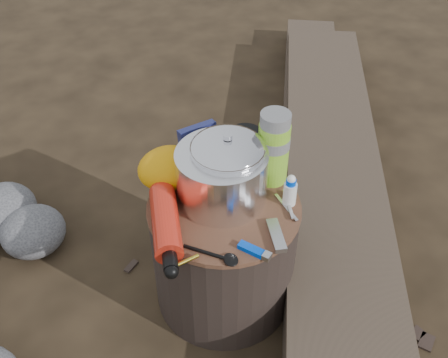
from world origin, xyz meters
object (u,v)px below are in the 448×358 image
object	(u,v)px
log_main	(331,168)
camping_pot	(228,167)
fuel_bottle	(166,222)
thermos	(273,148)
stump	(224,252)
travel_mug	(245,152)

from	to	relation	value
log_main	camping_pot	size ratio (longest dim) A/B	10.32
log_main	camping_pot	world-z (taller)	camping_pot
fuel_bottle	thermos	distance (m)	0.36
stump	camping_pot	bearing A→B (deg)	57.41
stump	thermos	size ratio (longest dim) A/B	1.91
camping_pot	travel_mug	xyz separation A→B (m)	(0.08, 0.08, -0.03)
thermos	travel_mug	size ratio (longest dim) A/B	1.62
fuel_bottle	thermos	size ratio (longest dim) A/B	1.35
camping_pot	fuel_bottle	bearing A→B (deg)	-158.78
log_main	thermos	world-z (taller)	thermos
fuel_bottle	travel_mug	bearing A→B (deg)	40.34
stump	log_main	bearing A→B (deg)	30.49
stump	travel_mug	bearing A→B (deg)	46.64
stump	thermos	world-z (taller)	thermos
log_main	travel_mug	size ratio (longest dim) A/B	14.80
log_main	travel_mug	xyz separation A→B (m)	(-0.46, -0.22, 0.37)
camping_pot	log_main	bearing A→B (deg)	28.46
camping_pot	fuel_bottle	xyz separation A→B (m)	(-0.20, -0.08, -0.06)
log_main	fuel_bottle	world-z (taller)	fuel_bottle
fuel_bottle	thermos	world-z (taller)	thermos
log_main	fuel_bottle	xyz separation A→B (m)	(-0.74, -0.37, 0.34)
log_main	travel_mug	distance (m)	0.62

